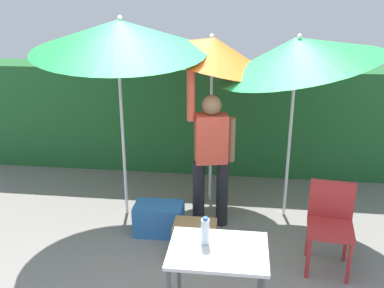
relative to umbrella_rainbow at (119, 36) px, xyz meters
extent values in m
plane|color=gray|center=(0.86, -0.67, -2.20)|extent=(24.00, 24.00, 0.00)
cube|color=#23602D|center=(0.86, 1.64, -1.40)|extent=(8.00, 0.70, 1.60)
cylinder|color=silver|center=(-0.02, -0.01, -1.18)|extent=(0.04, 0.04, 2.03)
cone|color=green|center=(0.00, 0.00, 0.00)|extent=(1.98, 1.99, 0.62)
sphere|color=silver|center=(0.02, 0.01, 0.19)|extent=(0.05, 0.05, 0.05)
cylinder|color=silver|center=(1.96, 0.19, -1.26)|extent=(0.04, 0.04, 1.88)
cone|color=green|center=(1.96, 0.15, -0.17)|extent=(1.88, 1.85, 0.77)
sphere|color=silver|center=(1.97, 0.12, 0.01)|extent=(0.05, 0.05, 0.05)
cylinder|color=silver|center=(1.00, 0.48, -1.28)|extent=(0.04, 0.04, 1.84)
cone|color=#EA5919|center=(0.99, 0.52, -0.21)|extent=(1.80, 1.77, 0.75)
sphere|color=silver|center=(0.98, 0.55, -0.04)|extent=(0.05, 0.05, 0.05)
cylinder|color=black|center=(0.91, -0.20, -1.79)|extent=(0.14, 0.14, 0.82)
cylinder|color=black|center=(1.19, -0.14, -1.79)|extent=(0.14, 0.14, 0.82)
cube|color=#E04C38|center=(1.05, -0.17, -1.10)|extent=(0.40, 0.29, 0.56)
sphere|color=#8C6647|center=(1.05, -0.17, -0.71)|extent=(0.22, 0.22, 0.22)
cylinder|color=#E04C38|center=(0.83, -0.22, -0.60)|extent=(0.11, 0.11, 0.56)
cylinder|color=#8C6647|center=(1.27, -0.12, -1.12)|extent=(0.11, 0.11, 0.52)
cylinder|color=#B72D2D|center=(2.08, -1.07, -1.98)|extent=(0.04, 0.04, 0.44)
cylinder|color=#B72D2D|center=(2.46, -1.12, -1.98)|extent=(0.04, 0.04, 0.44)
cylinder|color=#B72D2D|center=(2.13, -0.69, -1.98)|extent=(0.04, 0.04, 0.44)
cylinder|color=#B72D2D|center=(2.51, -0.74, -1.98)|extent=(0.04, 0.04, 0.44)
cube|color=#B72D2D|center=(2.29, -0.90, -1.73)|extent=(0.49, 0.49, 0.05)
cube|color=#B72D2D|center=(2.32, -0.71, -1.51)|extent=(0.44, 0.09, 0.40)
cube|color=#2D6BB7|center=(0.48, -0.43, -2.02)|extent=(0.56, 0.34, 0.36)
cube|color=#9E7A4C|center=(0.94, -0.84, -2.01)|extent=(0.45, 0.33, 0.38)
cylinder|color=#4C4C51|center=(1.60, -1.53, -1.85)|extent=(0.04, 0.04, 0.70)
cylinder|color=#4C4C51|center=(0.88, -1.53, -1.85)|extent=(0.04, 0.04, 0.70)
cube|color=silver|center=(1.24, -1.79, -1.48)|extent=(0.80, 0.60, 0.03)
cylinder|color=silver|center=(1.13, -1.72, -1.36)|extent=(0.07, 0.07, 0.22)
cylinder|color=#2D60B7|center=(1.13, -1.72, -1.24)|extent=(0.04, 0.04, 0.02)
camera|label=1|loc=(1.39, -4.78, 0.52)|focal=40.77mm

